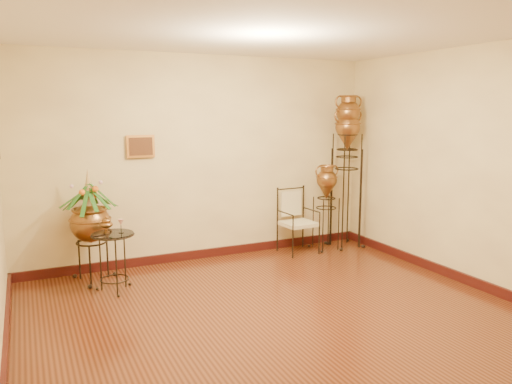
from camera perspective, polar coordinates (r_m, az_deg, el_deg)
name	(u,v)px	position (r m, az deg, el deg)	size (l,w,h in m)	color
ground	(289,325)	(5.02, 3.85, -14.94)	(5.00, 5.00, 0.00)	#602D16
room_shell	(291,147)	(4.59, 3.98, 5.19)	(5.02, 5.02, 2.81)	#F8E4A0
amphora_tall	(347,170)	(7.60, 10.31, 2.51)	(0.58, 0.58, 2.30)	black
amphora_mid	(346,177)	(7.61, 10.29, 1.67)	(0.59, 0.59, 2.11)	black
amphora_short	(326,207)	(7.49, 8.02, -1.68)	(0.41, 0.41, 1.29)	black
planter_urn	(90,218)	(6.31, -18.44, -2.84)	(0.84, 0.84, 1.40)	black
armchair	(298,221)	(7.28, 4.85, -3.32)	(0.55, 0.52, 0.94)	black
side_table	(114,261)	(5.99, -15.94, -7.58)	(0.50, 0.50, 0.86)	black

